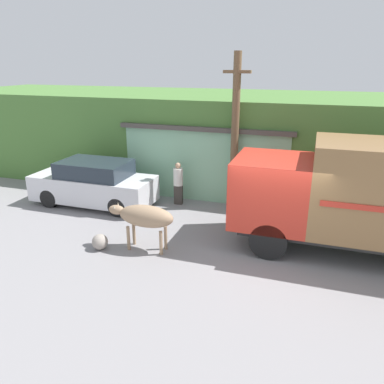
{
  "coord_description": "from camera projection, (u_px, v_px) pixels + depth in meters",
  "views": [
    {
      "loc": [
        0.74,
        -9.43,
        4.96
      ],
      "look_at": [
        -2.32,
        -0.16,
        1.56
      ],
      "focal_mm": 35.0,
      "sensor_mm": 36.0,
      "label": 1
    }
  ],
  "objects": [
    {
      "name": "ground_plane",
      "position": [
        274.0,
        252.0,
        10.31
      ],
      "size": [
        60.0,
        60.0,
        0.0
      ],
      "primitive_type": "plane",
      "color": "gray"
    },
    {
      "name": "pedestrian_on_hill",
      "position": [
        178.0,
        182.0,
        13.55
      ],
      "size": [
        0.38,
        0.38,
        1.57
      ],
      "rotation": [
        0.0,
        0.0,
        3.24
      ],
      "color": "#38332D",
      "rests_on": "ground_plane"
    },
    {
      "name": "parked_suv",
      "position": [
        94.0,
        184.0,
        13.52
      ],
      "size": [
        4.45,
        1.74,
        1.64
      ],
      "rotation": [
        0.0,
        0.0,
        -0.04
      ],
      "color": "silver",
      "rests_on": "ground_plane"
    },
    {
      "name": "cargo_truck",
      "position": [
        373.0,
        196.0,
        9.58
      ],
      "size": [
        6.88,
        2.25,
        3.08
      ],
      "rotation": [
        0.0,
        0.0,
        -0.02
      ],
      "color": "#2D2D2D",
      "rests_on": "ground_plane"
    },
    {
      "name": "hillside_embankment",
      "position": [
        295.0,
        141.0,
        15.51
      ],
      "size": [
        32.0,
        6.38,
        3.68
      ],
      "color": "#4C7A38",
      "rests_on": "ground_plane"
    },
    {
      "name": "brown_cow",
      "position": [
        145.0,
        217.0,
        10.16
      ],
      "size": [
        1.91,
        0.61,
        1.31
      ],
      "rotation": [
        0.0,
        0.0,
        0.06
      ],
      "color": "#9E7F60",
      "rests_on": "ground_plane"
    },
    {
      "name": "roadside_rock",
      "position": [
        100.0,
        242.0,
        10.41
      ],
      "size": [
        0.44,
        0.44,
        0.44
      ],
      "color": "gray",
      "rests_on": "ground_plane"
    },
    {
      "name": "utility_pole",
      "position": [
        235.0,
        131.0,
        12.62
      ],
      "size": [
        0.9,
        0.26,
        5.3
      ],
      "color": "brown",
      "rests_on": "ground_plane"
    },
    {
      "name": "building_backdrop",
      "position": [
        212.0,
        157.0,
        14.73
      ],
      "size": [
        6.44,
        2.7,
        2.79
      ],
      "color": "#8CC69E",
      "rests_on": "ground_plane"
    }
  ]
}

